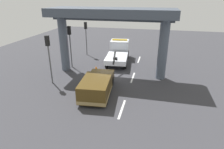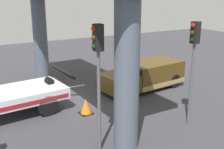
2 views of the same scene
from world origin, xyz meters
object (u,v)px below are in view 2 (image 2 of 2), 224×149
Objects in this scene: traffic_light_near at (193,51)px; traffic_cone_orange at (86,107)px; traffic_light_far at (98,62)px; towed_van_green at (145,76)px.

traffic_light_near reaches higher than traffic_cone_orange.
traffic_light_near is 5.59m from traffic_cone_orange.
towed_van_green is at bearing -139.75° from traffic_light_far.
traffic_light_near is at bearing -180.00° from traffic_light_far.
traffic_cone_orange is at bearing -42.96° from traffic_light_near.
towed_van_green is at bearing -104.35° from traffic_light_near.
traffic_light_near is 6.13× the size of traffic_cone_orange.
towed_van_green reaches higher than traffic_cone_orange.
traffic_light_near is 0.97× the size of traffic_light_far.
towed_van_green is 1.16× the size of traffic_light_far.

